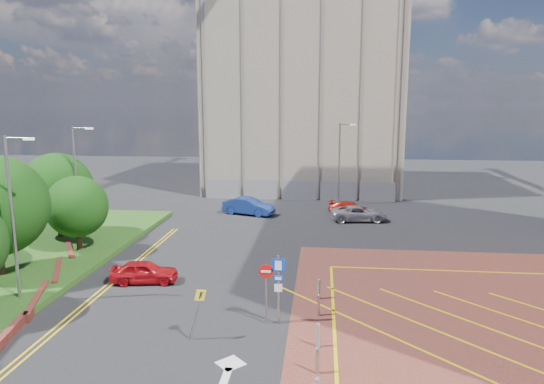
% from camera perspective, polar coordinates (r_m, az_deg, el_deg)
% --- Properties ---
extents(ground, '(140.00, 140.00, 0.00)m').
position_cam_1_polar(ground, '(21.77, -0.87, -16.27)').
color(ground, black).
rests_on(ground, ground).
extents(retaining_wall, '(6.06, 20.33, 0.40)m').
position_cam_1_polar(retaining_wall, '(27.30, -26.26, -11.27)').
color(retaining_wall, maroon).
rests_on(retaining_wall, ground).
extents(tree_c, '(4.00, 4.00, 4.90)m').
position_cam_1_polar(tree_c, '(33.97, -21.99, -1.60)').
color(tree_c, '#3D2B1C').
rests_on(tree_c, grass_bed).
extents(tree_d, '(5.00, 5.00, 6.08)m').
position_cam_1_polar(tree_d, '(37.88, -23.97, 0.45)').
color(tree_d, '#3D2B1C').
rests_on(tree_d, grass_bed).
extents(lamp_left_near, '(1.53, 0.16, 8.00)m').
position_cam_1_polar(lamp_left_near, '(26.43, -28.16, -2.03)').
color(lamp_left_near, '#9EA0A8').
rests_on(lamp_left_near, grass_bed).
extents(lamp_left_far, '(1.53, 0.16, 8.00)m').
position_cam_1_polar(lamp_left_far, '(35.90, -21.96, 1.38)').
color(lamp_left_far, '#9EA0A8').
rests_on(lamp_left_far, grass_bed).
extents(lamp_back, '(1.53, 0.16, 8.00)m').
position_cam_1_polar(lamp_back, '(47.68, 8.01, 3.66)').
color(lamp_back, '#9EA0A8').
rests_on(lamp_back, ground).
extents(sign_cluster, '(1.17, 0.12, 3.20)m').
position_cam_1_polar(sign_cluster, '(21.85, 0.21, -10.57)').
color(sign_cluster, '#9EA0A8').
rests_on(sign_cluster, ground).
extents(warning_sign, '(0.78, 0.42, 2.25)m').
position_cam_1_polar(warning_sign, '(20.83, -8.75, -13.32)').
color(warning_sign, '#9EA0A8').
rests_on(warning_sign, ground).
extents(bollard_row, '(0.14, 11.14, 0.90)m').
position_cam_1_polar(bollard_row, '(19.94, 5.42, -17.42)').
color(bollard_row, '#9EA0A8').
rests_on(bollard_row, forecourt).
extents(construction_building, '(21.20, 19.20, 22.00)m').
position_cam_1_polar(construction_building, '(59.41, 3.76, 11.42)').
color(construction_building, gray).
rests_on(construction_building, ground).
extents(construction_fence, '(21.60, 0.06, 2.00)m').
position_cam_1_polar(construction_fence, '(50.12, 4.32, 0.17)').
color(construction_fence, gray).
rests_on(construction_fence, ground).
extents(car_red_left, '(3.84, 2.01, 1.25)m').
position_cam_1_polar(car_red_left, '(28.04, -14.80, -9.05)').
color(car_red_left, '#B30F16').
rests_on(car_red_left, ground).
extents(car_blue_back, '(4.91, 2.98, 1.53)m').
position_cam_1_polar(car_blue_back, '(43.49, -2.78, -1.68)').
color(car_blue_back, navy).
rests_on(car_blue_back, ground).
extents(car_red_back, '(4.14, 2.75, 1.11)m').
position_cam_1_polar(car_red_back, '(44.22, 9.14, -1.87)').
color(car_red_back, red).
rests_on(car_red_back, ground).
extents(car_silver_back, '(4.86, 2.63, 1.30)m').
position_cam_1_polar(car_silver_back, '(41.74, 10.16, -2.50)').
color(car_silver_back, '#B0AFB7').
rests_on(car_silver_back, ground).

